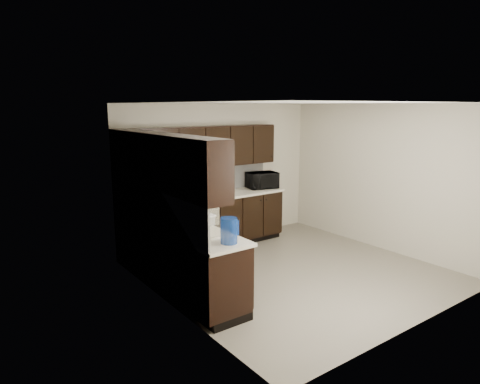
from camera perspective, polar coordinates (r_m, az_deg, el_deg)
name	(u,v)px	position (r m, az deg, el deg)	size (l,w,h in m)	color
floor	(294,272)	(6.61, 7.17, -10.53)	(4.00, 4.00, 0.00)	gray
ceiling	(298,103)	(6.13, 7.76, 11.69)	(4.00, 4.00, 0.00)	white
wall_back	(220,174)	(7.80, -2.73, 2.48)	(4.00, 0.02, 2.50)	#BEB8A2
wall_left	(172,210)	(5.11, -9.05, -2.42)	(0.02, 4.00, 2.50)	#BEB8A2
wall_right	(381,177)	(7.75, 18.24, 1.86)	(0.02, 4.00, 2.50)	#BEB8A2
wall_front	(424,220)	(5.04, 23.34, -3.43)	(4.00, 0.02, 2.50)	#BEB8A2
lower_cabinets	(198,240)	(6.73, -5.63, -6.33)	(3.00, 2.80, 0.90)	black
countertop	(197,208)	(6.59, -5.72, -2.15)	(3.03, 2.83, 0.04)	beige
backsplash	(178,191)	(6.62, -8.26, 0.15)	(3.00, 2.80, 0.48)	silver
upper_cabinets	(187,153)	(6.49, -7.02, 5.23)	(3.00, 2.80, 0.70)	black
dishwasher	(204,224)	(7.09, -4.76, -4.27)	(0.58, 0.04, 0.78)	beige
sink	(197,236)	(5.34, -5.81, -5.83)	(0.54, 0.82, 0.42)	beige
microwave	(262,180)	(8.02, 2.96, 1.58)	(0.55, 0.37, 0.30)	black
soap_bottle_a	(190,213)	(5.83, -6.71, -2.80)	(0.09, 0.09, 0.19)	gray
soap_bottle_b	(189,228)	(5.08, -6.76, -4.80)	(0.08, 0.08, 0.22)	gray
toaster_oven	(157,195)	(6.96, -11.07, -0.41)	(0.38, 0.28, 0.24)	#B7B8BA
storage_bin	(196,222)	(5.45, -5.93, -3.98)	(0.41, 0.30, 0.16)	white
blue_pitcher	(229,231)	(4.81, -1.50, -5.17)	(0.19, 0.19, 0.29)	navy
teal_tumbler	(157,202)	(6.53, -11.00, -1.30)	(0.10, 0.10, 0.21)	#0B7E7F
paper_towel_roll	(154,201)	(6.50, -11.41, -1.13)	(0.12, 0.12, 0.27)	white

